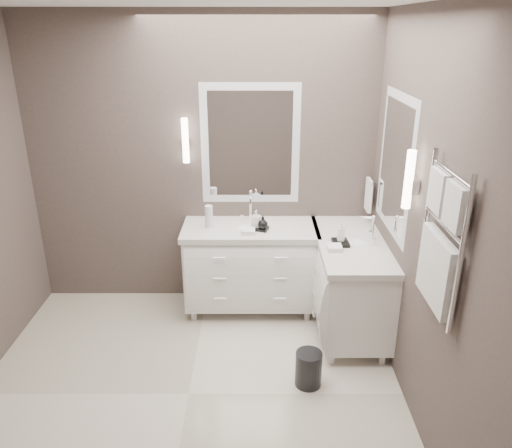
{
  "coord_description": "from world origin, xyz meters",
  "views": [
    {
      "loc": [
        0.5,
        -2.98,
        2.56
      ],
      "look_at": [
        0.5,
        0.7,
        1.09
      ],
      "focal_mm": 35.0,
      "sensor_mm": 36.0,
      "label": 1
    }
  ],
  "objects_px": {
    "towel_ladder": "(440,246)",
    "waste_bin": "(308,369)",
    "vanity_back": "(250,263)",
    "vanity_right": "(350,279)"
  },
  "relations": [
    {
      "from": "towel_ladder",
      "to": "waste_bin",
      "type": "relative_size",
      "value": 3.19
    },
    {
      "from": "towel_ladder",
      "to": "vanity_back",
      "type": "bearing_deg",
      "value": 124.1
    },
    {
      "from": "vanity_right",
      "to": "waste_bin",
      "type": "bearing_deg",
      "value": -118.36
    },
    {
      "from": "towel_ladder",
      "to": "vanity_right",
      "type": "bearing_deg",
      "value": 99.84
    },
    {
      "from": "vanity_back",
      "to": "vanity_right",
      "type": "xyz_separation_m",
      "value": [
        0.88,
        -0.33,
        0.0
      ]
    },
    {
      "from": "waste_bin",
      "to": "towel_ladder",
      "type": "bearing_deg",
      "value": -38.24
    },
    {
      "from": "vanity_back",
      "to": "towel_ladder",
      "type": "relative_size",
      "value": 1.38
    },
    {
      "from": "vanity_back",
      "to": "vanity_right",
      "type": "height_order",
      "value": "same"
    },
    {
      "from": "vanity_right",
      "to": "waste_bin",
      "type": "xyz_separation_m",
      "value": [
        -0.43,
        -0.79,
        -0.34
      ]
    },
    {
      "from": "vanity_right",
      "to": "waste_bin",
      "type": "distance_m",
      "value": 0.96
    }
  ]
}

